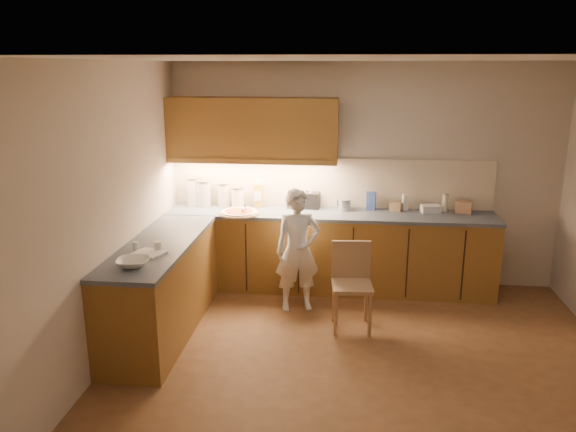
{
  "coord_description": "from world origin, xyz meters",
  "views": [
    {
      "loc": [
        -0.18,
        -4.53,
        2.56
      ],
      "look_at": [
        -0.8,
        1.2,
        1.0
      ],
      "focal_mm": 35.0,
      "sensor_mm": 36.0,
      "label": 1
    }
  ],
  "objects_px": {
    "pizza_on_board": "(239,212)",
    "child": "(298,250)",
    "oil_jug": "(258,195)",
    "wooden_chair": "(352,279)",
    "toaster": "(307,200)"
  },
  "relations": [
    {
      "from": "oil_jug",
      "to": "toaster",
      "type": "relative_size",
      "value": 1.06
    },
    {
      "from": "wooden_chair",
      "to": "oil_jug",
      "type": "bearing_deg",
      "value": 129.17
    },
    {
      "from": "toaster",
      "to": "wooden_chair",
      "type": "bearing_deg",
      "value": -59.52
    },
    {
      "from": "pizza_on_board",
      "to": "oil_jug",
      "type": "relative_size",
      "value": 1.38
    },
    {
      "from": "toaster",
      "to": "child",
      "type": "bearing_deg",
      "value": -86.51
    },
    {
      "from": "pizza_on_board",
      "to": "toaster",
      "type": "bearing_deg",
      "value": 26.6
    },
    {
      "from": "wooden_chair",
      "to": "toaster",
      "type": "bearing_deg",
      "value": 109.9
    },
    {
      "from": "wooden_chair",
      "to": "pizza_on_board",
      "type": "bearing_deg",
      "value": 143.34
    },
    {
      "from": "pizza_on_board",
      "to": "toaster",
      "type": "xyz_separation_m",
      "value": [
        0.74,
        0.37,
        0.07
      ]
    },
    {
      "from": "wooden_chair",
      "to": "toaster",
      "type": "height_order",
      "value": "toaster"
    },
    {
      "from": "pizza_on_board",
      "to": "wooden_chair",
      "type": "distance_m",
      "value": 1.57
    },
    {
      "from": "pizza_on_board",
      "to": "wooden_chair",
      "type": "bearing_deg",
      "value": -31.9
    },
    {
      "from": "pizza_on_board",
      "to": "oil_jug",
      "type": "height_order",
      "value": "oil_jug"
    },
    {
      "from": "oil_jug",
      "to": "wooden_chair",
      "type": "bearing_deg",
      "value": -46.07
    },
    {
      "from": "pizza_on_board",
      "to": "child",
      "type": "distance_m",
      "value": 0.88
    }
  ]
}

